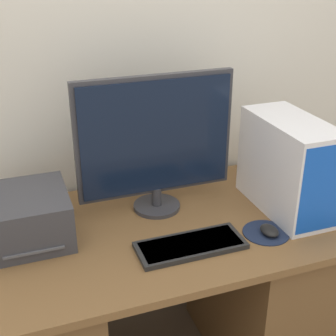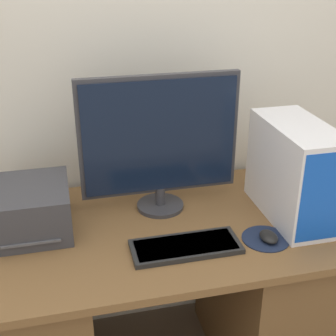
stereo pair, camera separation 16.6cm
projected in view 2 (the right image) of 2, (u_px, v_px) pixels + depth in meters
name	position (u px, v px, depth m)	size (l,w,h in m)	color
wall_back	(133.00, 49.00, 1.90)	(6.40, 0.13, 2.75)	silver
desk	(158.00, 305.00, 1.91)	(1.30, 0.78, 0.79)	brown
monitor	(160.00, 140.00, 1.75)	(0.61, 0.19, 0.54)	#333338
keyboard	(186.00, 246.00, 1.61)	(0.38, 0.15, 0.02)	black
mousepad	(266.00, 239.00, 1.67)	(0.17, 0.17, 0.00)	#19233D
mouse	(269.00, 237.00, 1.65)	(0.06, 0.08, 0.03)	black
computer_tower	(295.00, 171.00, 1.75)	(0.20, 0.43, 0.37)	white
printer	(31.00, 209.00, 1.69)	(0.28, 0.32, 0.17)	#38383D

